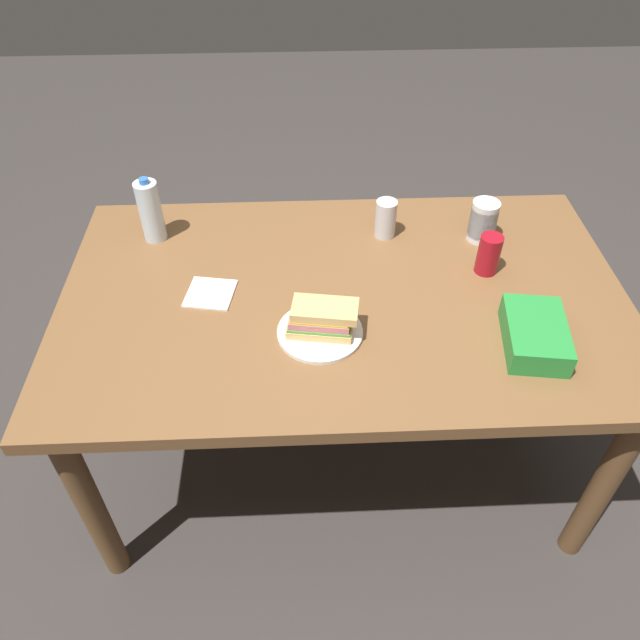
{
  "coord_description": "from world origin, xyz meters",
  "views": [
    {
      "loc": [
        -0.13,
        -1.31,
        1.89
      ],
      "look_at": [
        -0.07,
        -0.16,
        0.81
      ],
      "focal_mm": 34.33,
      "sensor_mm": 36.0,
      "label": 1
    }
  ],
  "objects": [
    {
      "name": "paper_plate",
      "position": [
        -0.07,
        -0.16,
        0.76
      ],
      "size": [
        0.23,
        0.23,
        0.01
      ],
      "primitive_type": "cylinder",
      "color": "white",
      "rests_on": "dining_table"
    },
    {
      "name": "water_bottle_tall",
      "position": [
        -0.57,
        0.29,
        0.86
      ],
      "size": [
        0.07,
        0.07,
        0.21
      ],
      "color": "silver",
      "rests_on": "dining_table"
    },
    {
      "name": "dining_table",
      "position": [
        0.0,
        0.0,
        0.67
      ],
      "size": [
        1.61,
        0.97,
        0.76
      ],
      "color": "brown",
      "rests_on": "ground_plane"
    },
    {
      "name": "chip_bag",
      "position": [
        0.47,
        -0.22,
        0.79
      ],
      "size": [
        0.18,
        0.25,
        0.07
      ],
      "primitive_type": "cube",
      "rotation": [
        0.0,
        0.0,
        4.57
      ],
      "color": "#268C38",
      "rests_on": "dining_table"
    },
    {
      "name": "sandwich",
      "position": [
        -0.07,
        -0.16,
        0.81
      ],
      "size": [
        0.19,
        0.12,
        0.08
      ],
      "color": "#DBB26B",
      "rests_on": "paper_plate"
    },
    {
      "name": "soda_can_red",
      "position": [
        0.43,
        0.08,
        0.82
      ],
      "size": [
        0.07,
        0.07,
        0.12
      ],
      "primitive_type": "cylinder",
      "color": "maroon",
      "rests_on": "dining_table"
    },
    {
      "name": "plastic_cup_stack",
      "position": [
        0.45,
        0.24,
        0.82
      ],
      "size": [
        0.08,
        0.08,
        0.13
      ],
      "color": "silver",
      "rests_on": "dining_table"
    },
    {
      "name": "paper_napkin",
      "position": [
        -0.38,
        0.01,
        0.76
      ],
      "size": [
        0.15,
        0.15,
        0.01
      ],
      "primitive_type": "cube",
      "rotation": [
        0.0,
        0.0,
        2.97
      ],
      "color": "white",
      "rests_on": "dining_table"
    },
    {
      "name": "soda_can_silver",
      "position": [
        0.15,
        0.28,
        0.82
      ],
      "size": [
        0.07,
        0.07,
        0.12
      ],
      "primitive_type": "cylinder",
      "color": "silver",
      "rests_on": "dining_table"
    },
    {
      "name": "ground_plane",
      "position": [
        0.0,
        0.0,
        0.0
      ],
      "size": [
        8.0,
        8.0,
        0.0
      ],
      "primitive_type": "plane",
      "color": "#383330"
    }
  ]
}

